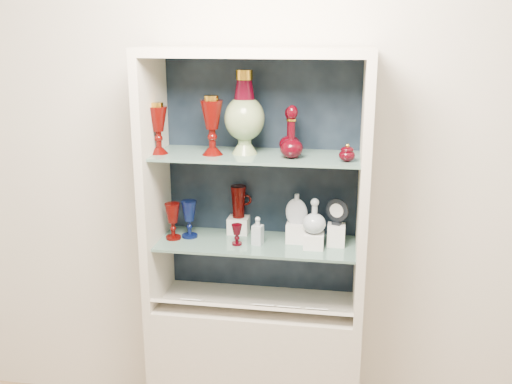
% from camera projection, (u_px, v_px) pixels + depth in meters
% --- Properties ---
extents(wall_back, '(3.50, 0.02, 2.80)m').
position_uv_depth(wall_back, '(263.00, 160.00, 2.77)').
color(wall_back, beige).
rests_on(wall_back, ground).
extents(cabinet_base, '(1.00, 0.40, 0.75)m').
position_uv_depth(cabinet_base, '(256.00, 370.00, 2.84)').
color(cabinet_base, beige).
rests_on(cabinet_base, ground).
extents(cabinet_back_panel, '(0.98, 0.02, 1.15)m').
position_uv_depth(cabinet_back_panel, '(262.00, 177.00, 2.76)').
color(cabinet_back_panel, black).
rests_on(cabinet_back_panel, cabinet_base).
extents(cabinet_side_left, '(0.04, 0.40, 1.15)m').
position_uv_depth(cabinet_side_left, '(154.00, 182.00, 2.66)').
color(cabinet_side_left, beige).
rests_on(cabinet_side_left, cabinet_base).
extents(cabinet_side_right, '(0.04, 0.40, 1.15)m').
position_uv_depth(cabinet_side_right, '(363.00, 191.00, 2.51)').
color(cabinet_side_right, beige).
rests_on(cabinet_side_right, cabinet_base).
extents(cabinet_top_cap, '(1.00, 0.40, 0.04)m').
position_uv_depth(cabinet_top_cap, '(256.00, 52.00, 2.42)').
color(cabinet_top_cap, beige).
rests_on(cabinet_top_cap, cabinet_side_left).
extents(shelf_lower, '(0.92, 0.34, 0.01)m').
position_uv_depth(shelf_lower, '(257.00, 243.00, 2.68)').
color(shelf_lower, slate).
rests_on(shelf_lower, cabinet_side_left).
extents(shelf_upper, '(0.92, 0.34, 0.01)m').
position_uv_depth(shelf_upper, '(257.00, 156.00, 2.56)').
color(shelf_upper, slate).
rests_on(shelf_upper, cabinet_side_left).
extents(label_ledge, '(0.92, 0.17, 0.09)m').
position_uv_depth(label_ledge, '(252.00, 307.00, 2.63)').
color(label_ledge, beige).
rests_on(label_ledge, cabinet_base).
extents(label_card_0, '(0.10, 0.06, 0.03)m').
position_uv_depth(label_card_0, '(264.00, 305.00, 2.61)').
color(label_card_0, white).
rests_on(label_card_0, label_ledge).
extents(label_card_1, '(0.10, 0.06, 0.03)m').
position_uv_depth(label_card_1, '(317.00, 309.00, 2.58)').
color(label_card_1, white).
rests_on(label_card_1, label_ledge).
extents(label_card_2, '(0.10, 0.06, 0.03)m').
position_uv_depth(label_card_2, '(193.00, 299.00, 2.67)').
color(label_card_2, white).
rests_on(label_card_2, label_ledge).
extents(label_card_3, '(0.10, 0.06, 0.03)m').
position_uv_depth(label_card_3, '(290.00, 307.00, 2.60)').
color(label_card_3, white).
rests_on(label_card_3, label_ledge).
extents(pedestal_lamp_left, '(0.10, 0.10, 0.23)m').
position_uv_depth(pedestal_lamp_left, '(158.00, 128.00, 2.55)').
color(pedestal_lamp_left, '#4D0704').
rests_on(pedestal_lamp_left, shelf_upper).
extents(pedestal_lamp_right, '(0.11, 0.11, 0.26)m').
position_uv_depth(pedestal_lamp_right, '(212.00, 125.00, 2.52)').
color(pedestal_lamp_right, '#4D0704').
rests_on(pedestal_lamp_right, shelf_upper).
extents(enamel_urn, '(0.21, 0.21, 0.37)m').
position_uv_depth(enamel_urn, '(244.00, 112.00, 2.53)').
color(enamel_urn, '#06470F').
rests_on(enamel_urn, shelf_upper).
extents(ruby_decanter_a, '(0.12, 0.12, 0.26)m').
position_uv_depth(ruby_decanter_a, '(292.00, 129.00, 2.46)').
color(ruby_decanter_a, '#3C0007').
rests_on(ruby_decanter_a, shelf_upper).
extents(ruby_decanter_b, '(0.12, 0.12, 0.22)m').
position_uv_depth(ruby_decanter_b, '(290.00, 129.00, 2.56)').
color(ruby_decanter_b, '#3C0007').
rests_on(ruby_decanter_b, shelf_upper).
extents(lidded_bowl, '(0.07, 0.07, 0.08)m').
position_uv_depth(lidded_bowl, '(347.00, 152.00, 2.42)').
color(lidded_bowl, '#3C0007').
rests_on(lidded_bowl, shelf_upper).
extents(cobalt_goblet, '(0.08, 0.08, 0.18)m').
position_uv_depth(cobalt_goblet, '(189.00, 219.00, 2.72)').
color(cobalt_goblet, '#08103C').
rests_on(cobalt_goblet, shelf_lower).
extents(ruby_goblet_tall, '(0.09, 0.09, 0.18)m').
position_uv_depth(ruby_goblet_tall, '(173.00, 221.00, 2.70)').
color(ruby_goblet_tall, '#4D0704').
rests_on(ruby_goblet_tall, shelf_lower).
extents(ruby_goblet_small, '(0.06, 0.06, 0.10)m').
position_uv_depth(ruby_goblet_small, '(237.00, 235.00, 2.63)').
color(ruby_goblet_small, '#3C0007').
rests_on(ruby_goblet_small, shelf_lower).
extents(riser_ruby_pitcher, '(0.10, 0.10, 0.08)m').
position_uv_depth(riser_ruby_pitcher, '(239.00, 225.00, 2.79)').
color(riser_ruby_pitcher, silver).
rests_on(riser_ruby_pitcher, shelf_lower).
extents(ruby_pitcher, '(0.13, 0.10, 0.16)m').
position_uv_depth(ruby_pitcher, '(238.00, 202.00, 2.76)').
color(ruby_pitcher, '#4D0704').
rests_on(ruby_pitcher, riser_ruby_pitcher).
extents(clear_square_bottle, '(0.06, 0.06, 0.13)m').
position_uv_depth(clear_square_bottle, '(258.00, 231.00, 2.63)').
color(clear_square_bottle, '#98A6AF').
rests_on(clear_square_bottle, shelf_lower).
extents(riser_flat_flask, '(0.09, 0.09, 0.09)m').
position_uv_depth(riser_flat_flask, '(296.00, 232.00, 2.67)').
color(riser_flat_flask, silver).
rests_on(riser_flat_flask, shelf_lower).
extents(flat_flask, '(0.11, 0.06, 0.15)m').
position_uv_depth(flat_flask, '(297.00, 208.00, 2.64)').
color(flat_flask, '#ACB4C0').
rests_on(flat_flask, riser_flat_flask).
extents(riser_clear_round_decanter, '(0.09, 0.09, 0.07)m').
position_uv_depth(riser_clear_round_decanter, '(314.00, 240.00, 2.60)').
color(riser_clear_round_decanter, silver).
rests_on(riser_clear_round_decanter, shelf_lower).
extents(clear_round_decanter, '(0.14, 0.14, 0.16)m').
position_uv_depth(clear_round_decanter, '(314.00, 217.00, 2.57)').
color(clear_round_decanter, '#98A6AF').
rests_on(clear_round_decanter, riser_clear_round_decanter).
extents(riser_cameo_medallion, '(0.08, 0.08, 0.10)m').
position_uv_depth(riser_cameo_medallion, '(336.00, 235.00, 2.63)').
color(riser_cameo_medallion, silver).
rests_on(riser_cameo_medallion, shelf_lower).
extents(cameo_medallion, '(0.11, 0.08, 0.13)m').
position_uv_depth(cameo_medallion, '(337.00, 211.00, 2.59)').
color(cameo_medallion, black).
rests_on(cameo_medallion, riser_cameo_medallion).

